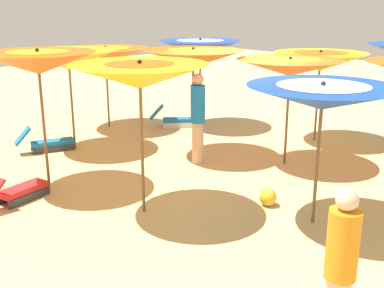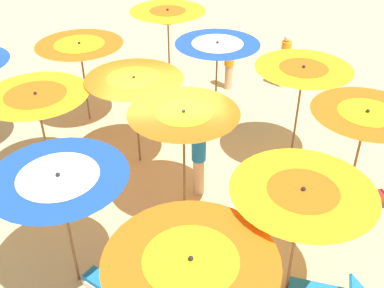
{
  "view_description": "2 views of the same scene",
  "coord_description": "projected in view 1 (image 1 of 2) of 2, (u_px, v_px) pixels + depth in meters",
  "views": [
    {
      "loc": [
        7.23,
        6.49,
        3.26
      ],
      "look_at": [
        1.73,
        0.33,
        0.81
      ],
      "focal_mm": 44.88,
      "sensor_mm": 36.0,
      "label": 1
    },
    {
      "loc": [
        0.39,
        -8.45,
        6.56
      ],
      "look_at": [
        0.61,
        -0.64,
        1.31
      ],
      "focal_mm": 43.45,
      "sensor_mm": 36.0,
      "label": 2
    }
  ],
  "objects": [
    {
      "name": "lounger_0",
      "position": [
        48.0,
        142.0,
        10.87
      ],
      "size": [
        1.32,
        0.69,
        0.61
      ],
      "rotation": [
        0.0,
        0.0,
        9.13
      ],
      "color": "#333338",
      "rests_on": "ground"
    },
    {
      "name": "beach_umbrella_8",
      "position": [
        106.0,
        56.0,
        12.5
      ],
      "size": [
        2.27,
        2.27,
        2.18
      ],
      "color": "brown",
      "rests_on": "ground"
    },
    {
      "name": "beachgoer_0",
      "position": [
        198.0,
        117.0,
        9.83
      ],
      "size": [
        0.3,
        0.3,
        1.89
      ],
      "rotation": [
        0.0,
        0.0,
        3.04
      ],
      "color": "#D8A87F",
      "rests_on": "ground"
    },
    {
      "name": "beach_umbrella_6",
      "position": [
        290.0,
        67.0,
        9.53
      ],
      "size": [
        2.14,
        2.14,
        2.24
      ],
      "color": "brown",
      "rests_on": "ground"
    },
    {
      "name": "ground",
      "position": [
        242.0,
        163.0,
        10.19
      ],
      "size": [
        37.9,
        37.9,
        0.04
      ],
      "primitive_type": "cube",
      "color": "#D1B57F"
    },
    {
      "name": "beach_umbrella_1",
      "position": [
        140.0,
        76.0,
        7.17
      ],
      "size": [
        2.1,
        2.1,
        2.44
      ],
      "color": "brown",
      "rests_on": "ground"
    },
    {
      "name": "beach_umbrella_5",
      "position": [
        193.0,
        58.0,
        10.06
      ],
      "size": [
        2.1,
        2.1,
        2.36
      ],
      "color": "brown",
      "rests_on": "ground"
    },
    {
      "name": "beach_ball",
      "position": [
        268.0,
        197.0,
        7.96
      ],
      "size": [
        0.29,
        0.29,
        0.29
      ],
      "primitive_type": "sphere",
      "color": "yellow",
      "rests_on": "ground"
    },
    {
      "name": "beach_umbrella_10",
      "position": [
        320.0,
        61.0,
        11.24
      ],
      "size": [
        2.18,
        2.18,
        2.19
      ],
      "color": "brown",
      "rests_on": "ground"
    },
    {
      "name": "lounger_2",
      "position": [
        175.0,
        119.0,
        12.99
      ],
      "size": [
        1.14,
        0.97,
        0.62
      ],
      "rotation": [
        0.0,
        0.0,
        8.77
      ],
      "color": "silver",
      "rests_on": "ground"
    },
    {
      "name": "beach_umbrella_4",
      "position": [
        69.0,
        60.0,
        10.58
      ],
      "size": [
        2.16,
        2.16,
        2.31
      ],
      "color": "brown",
      "rests_on": "ground"
    },
    {
      "name": "beach_umbrella_2",
      "position": [
        322.0,
        97.0,
        6.83
      ],
      "size": [
        2.18,
        2.18,
        2.19
      ],
      "color": "brown",
      "rests_on": "ground"
    },
    {
      "name": "beachgoer_2",
      "position": [
        340.0,
        268.0,
        4.47
      ],
      "size": [
        0.3,
        0.3,
        1.67
      ],
      "rotation": [
        0.0,
        0.0,
        4.35
      ],
      "color": "beige",
      "rests_on": "ground"
    },
    {
      "name": "beach_umbrella_9",
      "position": [
        200.0,
        48.0,
        12.6
      ],
      "size": [
        2.14,
        2.14,
        2.36
      ],
      "color": "brown",
      "rests_on": "ground"
    },
    {
      "name": "lounger_1",
      "position": [
        18.0,
        190.0,
        8.12
      ],
      "size": [
        1.22,
        0.62,
        0.54
      ],
      "rotation": [
        0.0,
        0.0,
        3.4
      ],
      "color": "#333338",
      "rests_on": "ground"
    },
    {
      "name": "beach_umbrella_0",
      "position": [
        38.0,
        63.0,
        8.19
      ],
      "size": [
        2.0,
        2.0,
        2.51
      ],
      "color": "brown",
      "rests_on": "ground"
    }
  ]
}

